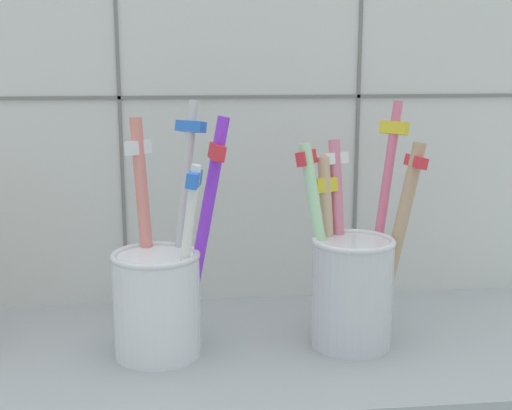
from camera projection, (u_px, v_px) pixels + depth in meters
counter_slab at (255, 357)px, 54.66cm from camera, size 64.00×22.00×2.00cm
tile_wall_back at (240, 77)px, 61.84cm from camera, size 64.00×2.20×45.00cm
toothbrush_cup_left at (160, 291)px, 52.07cm from camera, size 9.14×8.18×19.10cm
toothbrush_cup_right at (353, 280)px, 53.76cm from camera, size 10.30×7.96×18.91cm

